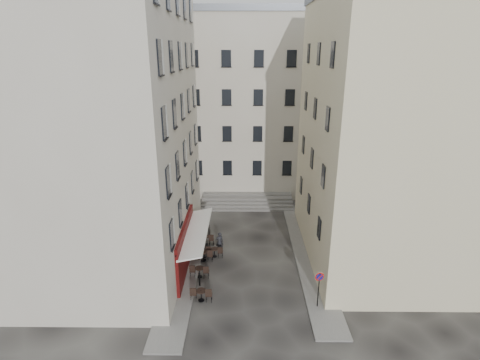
{
  "coord_description": "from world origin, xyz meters",
  "views": [
    {
      "loc": [
        -0.38,
        -22.03,
        14.76
      ],
      "look_at": [
        -0.63,
        4.0,
        5.67
      ],
      "focal_mm": 28.0,
      "sensor_mm": 36.0,
      "label": 1
    }
  ],
  "objects_px": {
    "no_parking_sign": "(319,283)",
    "bistro_table_a": "(201,294)",
    "bistro_table_b": "(199,271)",
    "pedestrian": "(220,242)"
  },
  "relations": [
    {
      "from": "no_parking_sign",
      "to": "bistro_table_b",
      "type": "height_order",
      "value": "no_parking_sign"
    },
    {
      "from": "no_parking_sign",
      "to": "bistro_table_b",
      "type": "distance_m",
      "value": 8.21
    },
    {
      "from": "bistro_table_a",
      "to": "pedestrian",
      "type": "xyz_separation_m",
      "value": [
        0.77,
        6.13,
        0.3
      ]
    },
    {
      "from": "bistro_table_a",
      "to": "pedestrian",
      "type": "height_order",
      "value": "pedestrian"
    },
    {
      "from": "no_parking_sign",
      "to": "pedestrian",
      "type": "xyz_separation_m",
      "value": [
        -6.3,
        6.74,
        -0.96
      ]
    },
    {
      "from": "no_parking_sign",
      "to": "bistro_table_a",
      "type": "xyz_separation_m",
      "value": [
        -7.07,
        0.61,
        -1.26
      ]
    },
    {
      "from": "bistro_table_a",
      "to": "bistro_table_b",
      "type": "bearing_deg",
      "value": 98.79
    },
    {
      "from": "bistro_table_b",
      "to": "bistro_table_a",
      "type": "bearing_deg",
      "value": -81.21
    },
    {
      "from": "no_parking_sign",
      "to": "bistro_table_b",
      "type": "relative_size",
      "value": 1.86
    },
    {
      "from": "bistro_table_b",
      "to": "no_parking_sign",
      "type": "bearing_deg",
      "value": -22.93
    }
  ]
}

